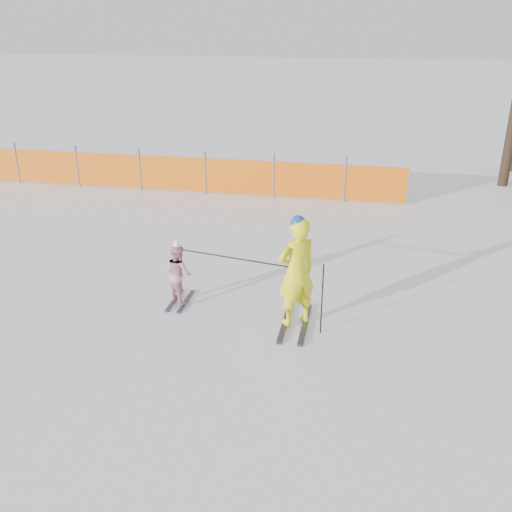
{
  "coord_description": "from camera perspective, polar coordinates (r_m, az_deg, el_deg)",
  "views": [
    {
      "loc": [
        1.75,
        -8.43,
        4.92
      ],
      "look_at": [
        0.0,
        0.5,
        1.0
      ],
      "focal_mm": 40.0,
      "sensor_mm": 36.0,
      "label": 1
    }
  ],
  "objects": [
    {
      "name": "child",
      "position": [
        10.36,
        -7.76,
        -1.67
      ],
      "size": [
        0.67,
        0.89,
        1.28
      ],
      "color": "black",
      "rests_on": "ground"
    },
    {
      "name": "ground",
      "position": [
        9.92,
        -0.56,
        -6.44
      ],
      "size": [
        120.0,
        120.0,
        0.0
      ],
      "primitive_type": "plane",
      "color": "white",
      "rests_on": "ground"
    },
    {
      "name": "ski_poles",
      "position": [
        9.52,
        1.15,
        -1.78
      ],
      "size": [
        2.53,
        0.61,
        1.25
      ],
      "color": "black",
      "rests_on": "ground"
    },
    {
      "name": "adult",
      "position": [
        9.37,
        4.08,
        -1.6
      ],
      "size": [
        0.82,
        1.38,
        1.97
      ],
      "color": "black",
      "rests_on": "ground"
    },
    {
      "name": "safety_fence",
      "position": [
        17.44,
        -12.19,
        8.29
      ],
      "size": [
        15.72,
        0.06,
        1.25
      ],
      "color": "#595960",
      "rests_on": "ground"
    }
  ]
}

